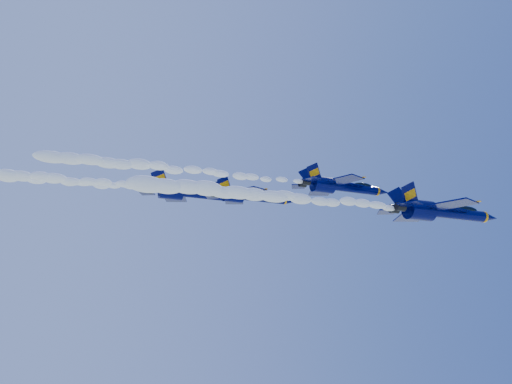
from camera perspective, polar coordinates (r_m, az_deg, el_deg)
name	(u,v)px	position (r m, az deg, el deg)	size (l,w,h in m)	color
jet_lead	(440,212)	(88.84, 17.97, -1.88)	(19.63, 16.10, 7.30)	#00033C
smoke_trail_jet_lead	(277,196)	(74.03, 2.11, -0.41)	(37.03, 2.19, 1.97)	white
jet_second	(341,186)	(87.49, 8.45, 0.55)	(15.59, 12.79, 5.79)	#00033C
smoke_trail_jet_second	(180,169)	(77.47, -7.59, 2.28)	(37.03, 1.74, 1.56)	white
jet_third	(250,197)	(93.77, -0.61, -0.46)	(14.96, 12.28, 5.56)	#00033C
smoke_trail_jet_third	(95,182)	(87.39, -15.83, 0.96)	(37.03, 1.67, 1.50)	white
jet_fourth	(191,193)	(98.02, -6.48, -0.07)	(18.11, 14.86, 6.73)	#00033C
smoke_trail_jet_fourth	(27,178)	(94.01, -21.95, 1.34)	(37.03, 2.02, 1.82)	white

